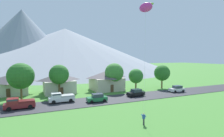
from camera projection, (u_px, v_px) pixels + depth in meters
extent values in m
cube|color=#2D2D33|center=(97.00, 101.00, 39.27)|extent=(160.00, 7.94, 0.08)
cone|color=gray|center=(93.00, 55.00, 184.11)|extent=(126.94, 126.94, 22.29)
cone|color=gray|center=(81.00, 52.00, 158.88)|extent=(76.33, 76.33, 26.86)
cone|color=gray|center=(22.00, 41.00, 116.25)|extent=(70.39, 70.39, 38.98)
cone|color=#8E939E|center=(65.00, 49.00, 128.08)|extent=(139.04, 139.04, 28.73)
cube|color=beige|center=(59.00, 87.00, 47.98)|extent=(7.55, 7.26, 3.34)
pyramid|color=#474247|center=(59.00, 77.00, 47.80)|extent=(8.16, 7.84, 1.84)
cube|color=brown|center=(61.00, 91.00, 44.71)|extent=(0.90, 0.06, 2.00)
cube|color=beige|center=(106.00, 84.00, 52.40)|extent=(8.14, 7.71, 3.51)
pyramid|color=#564C51|center=(106.00, 74.00, 52.22)|extent=(8.79, 8.32, 1.93)
cube|color=brown|center=(112.00, 88.00, 48.94)|extent=(0.90, 0.06, 2.00)
cube|color=beige|center=(10.00, 88.00, 46.00)|extent=(8.61, 6.91, 3.16)
pyramid|color=#474247|center=(9.00, 78.00, 45.83)|extent=(9.30, 7.46, 1.74)
cube|color=brown|center=(8.00, 93.00, 42.88)|extent=(0.90, 0.06, 2.00)
cylinder|color=brown|center=(114.00, 85.00, 50.46)|extent=(0.44, 0.44, 3.16)
sphere|color=#3D7F33|center=(114.00, 73.00, 50.22)|extent=(5.19, 5.19, 5.19)
cylinder|color=brown|center=(162.00, 83.00, 54.94)|extent=(0.44, 0.44, 2.85)
sphere|color=#286623|center=(162.00, 73.00, 54.72)|extent=(4.71, 4.71, 4.71)
cylinder|color=brown|center=(136.00, 85.00, 53.24)|extent=(0.44, 0.44, 2.28)
sphere|color=#33752D|center=(136.00, 76.00, 53.06)|extent=(4.23, 4.23, 4.23)
cylinder|color=brown|center=(59.00, 89.00, 43.46)|extent=(0.44, 0.44, 3.56)
sphere|color=#286623|center=(59.00, 74.00, 43.22)|extent=(4.65, 4.65, 4.65)
cylinder|color=brown|center=(21.00, 93.00, 39.99)|extent=(0.44, 0.44, 3.19)
sphere|color=#286623|center=(21.00, 76.00, 39.74)|extent=(5.67, 5.67, 5.67)
cube|color=white|center=(177.00, 90.00, 48.96)|extent=(4.27, 1.96, 0.80)
cube|color=#2D3847|center=(177.00, 87.00, 48.97)|extent=(2.26, 1.67, 0.68)
cylinder|color=black|center=(175.00, 92.00, 47.62)|extent=(0.65, 0.26, 0.64)
cylinder|color=black|center=(170.00, 90.00, 49.32)|extent=(0.65, 0.26, 0.64)
cylinder|color=black|center=(183.00, 91.00, 48.64)|extent=(0.65, 0.26, 0.64)
cylinder|color=black|center=(178.00, 90.00, 50.34)|extent=(0.65, 0.26, 0.64)
cube|color=#237042|center=(97.00, 99.00, 38.38)|extent=(4.27, 1.97, 0.80)
cube|color=#2D3847|center=(98.00, 95.00, 38.39)|extent=(2.26, 1.67, 0.68)
cylinder|color=black|center=(92.00, 102.00, 37.04)|extent=(0.65, 0.27, 0.64)
cylinder|color=black|center=(89.00, 100.00, 38.74)|extent=(0.65, 0.27, 0.64)
cylinder|color=black|center=(104.00, 101.00, 38.06)|extent=(0.65, 0.27, 0.64)
cylinder|color=black|center=(102.00, 99.00, 39.76)|extent=(0.65, 0.27, 0.64)
cube|color=black|center=(136.00, 94.00, 43.73)|extent=(4.26, 1.93, 0.80)
cube|color=#2D3847|center=(136.00, 91.00, 43.75)|extent=(2.25, 1.65, 0.68)
cylinder|color=black|center=(133.00, 96.00, 42.33)|extent=(0.65, 0.26, 0.64)
cylinder|color=black|center=(129.00, 95.00, 43.97)|extent=(0.65, 0.26, 0.64)
cylinder|color=black|center=(143.00, 95.00, 43.52)|extent=(0.65, 0.26, 0.64)
cylinder|color=black|center=(138.00, 94.00, 45.17)|extent=(0.65, 0.26, 0.64)
cube|color=maroon|center=(20.00, 105.00, 33.33)|extent=(5.26, 2.15, 0.84)
cube|color=maroon|center=(13.00, 101.00, 32.79)|extent=(1.95, 1.90, 0.90)
cube|color=#2D3847|center=(13.00, 99.00, 32.77)|extent=(1.67, 1.93, 0.28)
cube|color=maroon|center=(27.00, 101.00, 33.80)|extent=(2.76, 2.04, 0.36)
cylinder|color=black|center=(9.00, 109.00, 31.69)|extent=(0.77, 0.30, 0.76)
cylinder|color=black|center=(10.00, 106.00, 33.52)|extent=(0.77, 0.30, 0.76)
cylinder|color=black|center=(30.00, 107.00, 33.19)|extent=(0.77, 0.30, 0.76)
cylinder|color=black|center=(30.00, 104.00, 35.02)|extent=(0.77, 0.30, 0.76)
cube|color=white|center=(62.00, 99.00, 38.03)|extent=(5.25, 2.14, 0.84)
cube|color=white|center=(56.00, 95.00, 37.54)|extent=(1.95, 1.89, 0.90)
cube|color=#2D3847|center=(56.00, 94.00, 37.52)|extent=(1.66, 1.92, 0.28)
cube|color=#B7B7B7|center=(67.00, 96.00, 38.44)|extent=(2.75, 2.03, 0.36)
cylinder|color=black|center=(54.00, 102.00, 36.45)|extent=(0.77, 0.30, 0.76)
cylinder|color=black|center=(53.00, 100.00, 38.32)|extent=(0.77, 0.30, 0.76)
cylinder|color=black|center=(71.00, 101.00, 37.78)|extent=(0.77, 0.30, 0.76)
cylinder|color=black|center=(69.00, 98.00, 39.65)|extent=(0.77, 0.30, 0.76)
cylinder|color=#3D3D42|center=(144.00, 122.00, 25.63)|extent=(0.24, 0.24, 0.88)
cube|color=#2D51A3|center=(144.00, 117.00, 25.58)|extent=(0.36, 0.22, 0.58)
sphere|color=tan|center=(144.00, 114.00, 25.55)|extent=(0.21, 0.21, 0.21)
cylinder|color=#2D51A3|center=(142.00, 116.00, 25.53)|extent=(0.18, 0.55, 0.37)
cylinder|color=#2D51A3|center=(145.00, 115.00, 25.71)|extent=(0.18, 0.55, 0.37)
ellipsoid|color=#D12D9E|center=(146.00, 7.00, 29.21)|extent=(1.85, 2.65, 1.59)
ellipsoid|color=#72D133|center=(147.00, 5.00, 29.43)|extent=(1.18, 2.44, 0.55)
cylinder|color=silver|center=(145.00, 57.00, 27.38)|extent=(2.86, 3.94, 15.83)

